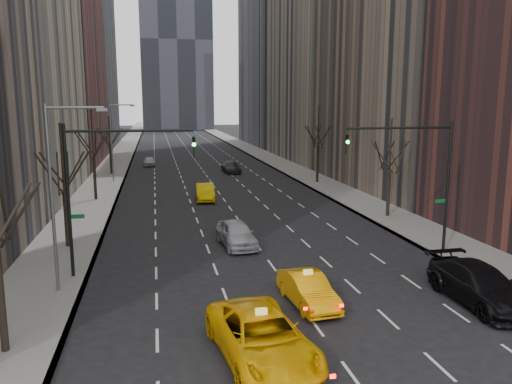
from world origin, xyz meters
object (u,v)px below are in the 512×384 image
taxi_suv (262,337)px  silver_sedan_ahead (237,234)px  taxi_sedan (308,289)px  parked_suv_black (479,285)px

taxi_suv → silver_sedan_ahead: (1.45, 14.61, -0.04)m
taxi_sedan → silver_sedan_ahead: silver_sedan_ahead is taller
parked_suv_black → taxi_sedan: bearing=169.8°
taxi_sedan → silver_sedan_ahead: (-1.66, 10.10, 0.10)m
taxi_suv → taxi_sedan: (3.12, 4.51, -0.15)m
taxi_suv → taxi_sedan: size_ratio=1.42×
taxi_suv → silver_sedan_ahead: taxi_suv is taller
taxi_suv → parked_suv_black: size_ratio=1.03×
taxi_suv → taxi_sedan: taxi_suv is taller
parked_suv_black → silver_sedan_ahead: bearing=129.5°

